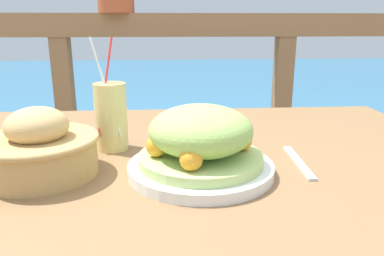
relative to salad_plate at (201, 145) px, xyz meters
name	(u,v)px	position (x,y,z in m)	size (l,w,h in m)	color
patio_table	(186,196)	(-0.02, 0.08, -0.14)	(1.27, 0.91, 0.74)	olive
railing_fence	(175,87)	(-0.02, 0.89, -0.05)	(2.80, 0.08, 1.04)	brown
sea_backdrop	(170,97)	(-0.02, 3.39, -0.58)	(12.00, 4.00, 0.42)	teal
salad_plate	(201,145)	(0.00, 0.00, 0.00)	(0.27, 0.27, 0.13)	white
drink_glass	(111,116)	(-0.18, 0.15, 0.02)	(0.07, 0.08, 0.24)	#DBCC7F
bread_basket	(40,148)	(-0.30, 0.01, 0.00)	(0.22, 0.22, 0.13)	tan
fork	(298,162)	(0.20, 0.04, -0.05)	(0.03, 0.18, 0.00)	silver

